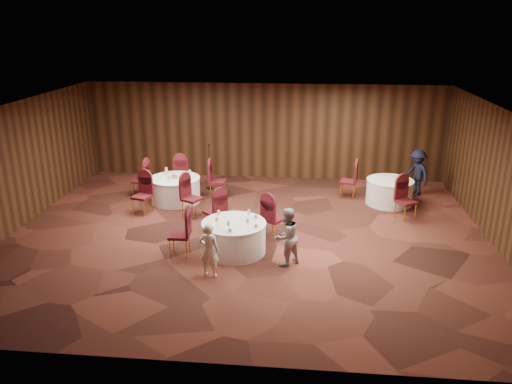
# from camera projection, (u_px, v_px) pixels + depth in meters

# --- Properties ---
(ground) EXTENTS (12.00, 12.00, 0.00)m
(ground) POSITION_uv_depth(u_px,v_px,m) (247.00, 235.00, 12.63)
(ground) COLOR black
(ground) RESTS_ON ground
(room_shell) EXTENTS (12.00, 12.00, 12.00)m
(room_shell) POSITION_uv_depth(u_px,v_px,m) (247.00, 161.00, 11.99)
(room_shell) COLOR silver
(room_shell) RESTS_ON ground
(table_main) EXTENTS (1.50, 1.50, 0.74)m
(table_main) POSITION_uv_depth(u_px,v_px,m) (234.00, 237.00, 11.62)
(table_main) COLOR white
(table_main) RESTS_ON ground
(table_left) EXTENTS (1.49, 1.49, 0.74)m
(table_left) POSITION_uv_depth(u_px,v_px,m) (175.00, 189.00, 14.87)
(table_left) COLOR white
(table_left) RESTS_ON ground
(table_right) EXTENTS (1.35, 1.35, 0.74)m
(table_right) POSITION_uv_depth(u_px,v_px,m) (389.00, 192.00, 14.68)
(table_right) COLOR white
(table_right) RESTS_ON ground
(chairs_main) EXTENTS (2.73, 2.14, 1.00)m
(chairs_main) POSITION_uv_depth(u_px,v_px,m) (224.00, 221.00, 12.20)
(chairs_main) COLOR #3F0C15
(chairs_main) RESTS_ON ground
(chairs_left) EXTENTS (2.91, 2.96, 1.00)m
(chairs_left) POSITION_uv_depth(u_px,v_px,m) (175.00, 185.00, 14.83)
(chairs_left) COLOR #3F0C15
(chairs_left) RESTS_ON ground
(chairs_right) EXTENTS (2.09, 2.32, 1.00)m
(chairs_right) POSITION_uv_depth(u_px,v_px,m) (375.00, 191.00, 14.38)
(chairs_right) COLOR #3F0C15
(chairs_right) RESTS_ON ground
(tabletop_main) EXTENTS (1.04, 1.03, 0.22)m
(tabletop_main) POSITION_uv_depth(u_px,v_px,m) (239.00, 221.00, 11.35)
(tabletop_main) COLOR silver
(tabletop_main) RESTS_ON table_main
(tabletop_left) EXTENTS (0.84, 0.89, 0.22)m
(tabletop_left) POSITION_uv_depth(u_px,v_px,m) (175.00, 175.00, 14.72)
(tabletop_left) COLOR silver
(tabletop_left) RESTS_ON table_left
(tabletop_right) EXTENTS (0.08, 0.08, 0.22)m
(tabletop_right) POSITION_uv_depth(u_px,v_px,m) (399.00, 178.00, 14.24)
(tabletop_right) COLOR silver
(tabletop_right) RESTS_ON table_right
(mic_stand) EXTENTS (0.24, 0.24, 1.47)m
(mic_stand) POSITION_uv_depth(u_px,v_px,m) (210.00, 176.00, 16.01)
(mic_stand) COLOR black
(mic_stand) RESTS_ON ground
(woman_a) EXTENTS (0.48, 0.36, 1.20)m
(woman_a) POSITION_uv_depth(u_px,v_px,m) (209.00, 250.00, 10.45)
(woman_a) COLOR white
(woman_a) RESTS_ON ground
(woman_b) EXTENTS (0.82, 0.81, 1.34)m
(woman_b) POSITION_uv_depth(u_px,v_px,m) (286.00, 237.00, 10.93)
(woman_b) COLOR #A4A4A8
(woman_b) RESTS_ON ground
(man_c) EXTENTS (0.90, 1.06, 1.43)m
(man_c) POSITION_uv_depth(u_px,v_px,m) (417.00, 172.00, 15.36)
(man_c) COLOR black
(man_c) RESTS_ON ground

